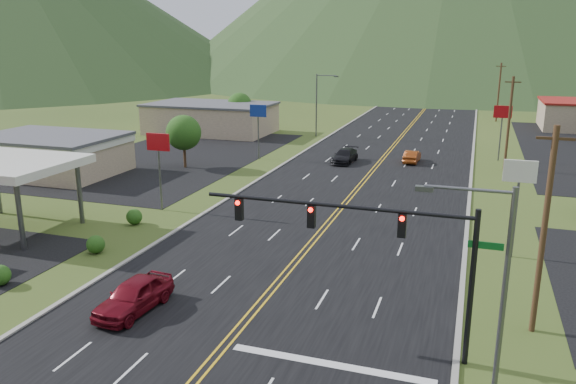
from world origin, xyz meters
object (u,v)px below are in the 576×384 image
(car_red_near, at_px, (134,296))
(car_red_far, at_px, (412,157))
(streetlight_east, at_px, (494,294))
(car_dark_mid, at_px, (345,156))
(streetlight_west, at_px, (319,101))
(gas_canopy, at_px, (3,166))
(traffic_signal, at_px, (378,238))

(car_red_near, relative_size, car_red_far, 1.18)
(streetlight_east, distance_m, car_red_near, 17.95)
(car_red_near, height_order, car_dark_mid, car_red_near)
(streetlight_west, bearing_deg, car_red_far, -43.56)
(gas_canopy, bearing_deg, streetlight_east, -19.88)
(streetlight_west, distance_m, car_red_near, 56.83)
(car_dark_mid, bearing_deg, car_red_near, -89.72)
(streetlight_west, relative_size, car_dark_mid, 1.71)
(streetlight_east, relative_size, car_dark_mid, 1.71)
(car_dark_mid, relative_size, car_red_far, 1.24)
(gas_canopy, distance_m, car_red_far, 42.35)
(car_red_near, distance_m, car_dark_mid, 39.46)
(car_red_near, distance_m, car_red_far, 42.94)
(car_dark_mid, xyz_separation_m, car_red_far, (7.32, 2.50, -0.07))
(traffic_signal, bearing_deg, gas_canopy, 164.30)
(gas_canopy, xyz_separation_m, car_dark_mid, (18.20, 31.04, -4.11))
(traffic_signal, height_order, car_dark_mid, traffic_signal)
(traffic_signal, xyz_separation_m, streetlight_east, (4.70, -4.00, -0.15))
(traffic_signal, distance_m, streetlight_west, 58.88)
(car_dark_mid, bearing_deg, gas_canopy, -117.12)
(traffic_signal, distance_m, car_red_near, 13.13)
(car_red_far, bearing_deg, streetlight_west, -41.27)
(car_red_near, bearing_deg, car_dark_mid, 91.41)
(car_dark_mid, bearing_deg, car_red_far, 22.12)
(gas_canopy, relative_size, car_red_near, 2.00)
(streetlight_west, relative_size, car_red_near, 1.80)
(traffic_signal, height_order, car_red_far, traffic_signal)
(streetlight_east, height_order, car_dark_mid, streetlight_east)
(streetlight_east, relative_size, gas_canopy, 0.90)
(traffic_signal, distance_m, streetlight_east, 6.17)
(traffic_signal, height_order, gas_canopy, traffic_signal)
(streetlight_east, distance_m, streetlight_west, 64.21)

